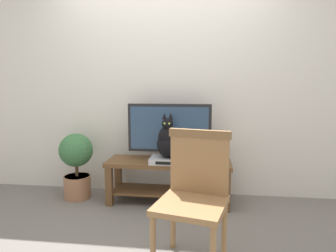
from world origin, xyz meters
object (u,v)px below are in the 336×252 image
Objects in this scene: tv at (169,130)px; book_stack at (215,158)px; potted_plant at (76,162)px; wooden_chair at (195,188)px; media_box at (168,160)px; cat at (168,141)px; tv_stand at (169,173)px.

book_stack is (0.49, -0.06, -0.27)m from tv.
wooden_chair is at bearing -38.01° from potted_plant.
potted_plant reaches higher than media_box.
cat is 0.63× the size of potted_plant.
tv is at bearing 89.98° from tv_stand.
book_stack reaches higher than tv_stand.
book_stack is 0.33× the size of potted_plant.
book_stack is at bearing -7.29° from tv.
tv_stand is 1.13m from wooden_chair.
tv is 1.93× the size of cat.
tv is (0.00, 0.06, 0.46)m from tv_stand.
media_box is (0.01, -0.15, -0.29)m from tv.
tv is 0.18m from cat.
book_stack is (0.48, 0.08, 0.02)m from media_box.
tv_stand is 3.57× the size of media_box.
media_box reaches higher than tv_stand.
wooden_chair is at bearing -72.10° from media_box.
wooden_chair is (0.32, -1.12, -0.24)m from tv.
wooden_chair reaches higher than potted_plant.
wooden_chair reaches higher than media_box.
book_stack is (0.49, -0.00, 0.19)m from tv_stand.
media_box is 1.52× the size of book_stack.
tv_stand is 1.47× the size of tv.
tv_stand is 0.39m from cat.
media_box is at bearing -4.63° from potted_plant.
cat reaches higher than media_box.
cat reaches higher than wooden_chair.
book_stack is at bearing 9.96° from media_box.
cat is at bearing 108.07° from wooden_chair.
cat is 1.08m from potted_plant.
tv is 0.32m from media_box.
cat is 0.49× the size of wooden_chair.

